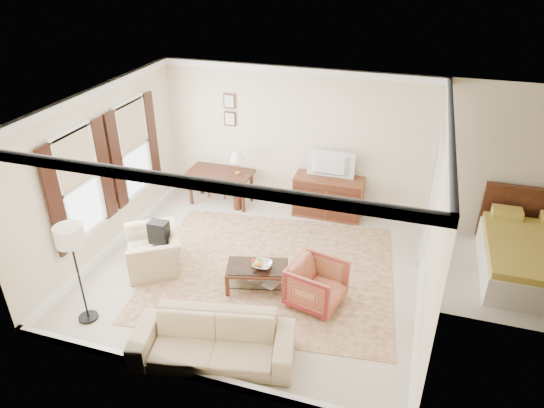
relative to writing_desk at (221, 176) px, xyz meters
The scene contains 21 objects.
room_shell 3.14m from the writing_desk, 54.36° to the right, with size 5.51×5.01×2.91m.
annex_bedroom 6.05m from the writing_desk, ahead, with size 3.00×2.70×2.90m.
window_front 3.16m from the writing_desk, 113.80° to the right, with size 0.12×1.56×1.80m, color #CCB284, non-canonical shape.
window_rear 1.93m from the writing_desk, 136.31° to the right, with size 0.12×1.56×1.80m, color #CCB284, non-canonical shape.
doorway 4.25m from the writing_desk, ahead, with size 0.10×1.12×2.25m, color white, non-canonical shape.
rug 2.73m from the writing_desk, 49.29° to the right, with size 4.07×3.49×0.01m, color maroon.
writing_desk is the anchor object (origin of this frame).
desk_chair 0.41m from the writing_desk, 117.79° to the left, with size 0.45×0.45×1.05m, color brown, non-canonical shape.
desk_lamp 0.53m from the writing_desk, ahead, with size 0.32×0.32×0.50m, color silver, non-canonical shape.
framed_prints 1.38m from the writing_desk, 76.13° to the left, with size 0.25×0.04×0.68m, color #482114, non-canonical shape.
sideboard 2.28m from the writing_desk, ahead, with size 1.37×0.53×0.84m, color brown.
tv 2.37m from the writing_desk, ahead, with size 0.90×0.52×0.12m, color black.
coffee_table 3.03m from the writing_desk, 56.38° to the right, with size 1.08×0.79×0.41m.
fruit_bowl 3.06m from the writing_desk, 55.04° to the right, with size 0.42×0.42×0.10m, color silver.
book_a 2.91m from the writing_desk, 59.03° to the right, with size 0.28×0.04×0.38m, color brown.
book_b 3.14m from the writing_desk, 53.91° to the right, with size 0.28×0.03×0.38m, color brown.
striped_armchair 3.73m from the writing_desk, 44.51° to the right, with size 0.77×0.72×0.79m, color maroon.
club_armchair 2.51m from the writing_desk, 94.34° to the right, with size 1.02×0.66×0.89m, color tan.
backpack 2.40m from the writing_desk, 92.75° to the right, with size 0.32×0.22×0.40m, color black.
sofa 4.44m from the writing_desk, 68.72° to the right, with size 2.13×0.62×0.83m, color tan.
floor_lamp 4.07m from the writing_desk, 97.15° to the right, with size 0.39×0.39×1.60m.
Camera 1 is at (2.29, -6.36, 4.96)m, focal length 32.00 mm.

